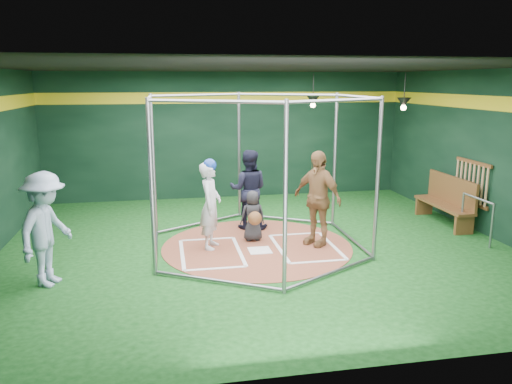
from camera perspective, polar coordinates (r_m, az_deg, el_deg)
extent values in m
cube|color=#0D3A10|center=(10.09, 0.10, -6.29)|extent=(10.00, 9.00, 0.02)
cube|color=black|center=(9.55, 0.11, 14.06)|extent=(10.00, 9.00, 0.02)
cube|color=black|center=(14.08, -3.31, 6.43)|extent=(10.00, 0.10, 3.50)
cube|color=black|center=(5.41, 9.01, -3.73)|extent=(10.00, 0.10, 3.50)
cube|color=black|center=(11.67, 25.08, 4.00)|extent=(0.10, 9.00, 3.50)
cube|color=yellow|center=(13.97, -3.35, 10.71)|extent=(10.00, 0.01, 0.30)
cube|color=yellow|center=(11.56, 25.44, 9.14)|extent=(0.01, 9.00, 0.30)
cylinder|color=brown|center=(10.09, 0.11, -6.20)|extent=(3.80, 3.80, 0.01)
cube|color=white|center=(9.80, 0.43, -6.69)|extent=(0.43, 0.43, 0.01)
cube|color=white|center=(10.53, -5.62, -5.39)|extent=(1.10, 0.07, 0.01)
cube|color=white|center=(8.93, -4.64, -8.71)|extent=(1.10, 0.07, 0.01)
cube|color=white|center=(9.69, -8.43, -7.06)|extent=(0.07, 1.70, 0.01)
cube|color=white|center=(9.79, -1.94, -6.74)|extent=(0.07, 1.70, 0.01)
cube|color=white|center=(10.84, 4.47, -4.82)|extent=(1.10, 0.07, 0.01)
cube|color=white|center=(9.30, 7.20, -7.89)|extent=(1.10, 0.07, 0.01)
cube|color=white|center=(9.93, 2.66, -6.45)|extent=(0.07, 1.70, 0.01)
cube|color=white|center=(10.23, 8.70, -6.02)|extent=(0.07, 1.70, 0.01)
cylinder|color=gray|center=(11.32, 8.99, 3.52)|extent=(0.07, 0.07, 3.00)
cylinder|color=gray|center=(11.94, -1.94, 4.14)|extent=(0.07, 0.07, 3.00)
cylinder|color=gray|center=(10.68, -11.63, 2.87)|extent=(0.07, 0.07, 3.00)
cylinder|color=gray|center=(8.42, -11.85, 0.29)|extent=(0.07, 0.07, 3.00)
cylinder|color=gray|center=(7.51, 3.37, -0.95)|extent=(0.07, 0.07, 3.00)
cylinder|color=gray|center=(9.22, 13.73, 1.26)|extent=(0.07, 0.07, 3.00)
cylinder|color=gray|center=(11.45, 3.47, 11.04)|extent=(2.02, 1.20, 0.06)
cylinder|color=gray|center=(11.89, 3.29, -3.07)|extent=(2.02, 1.20, 0.06)
cylinder|color=gray|center=(11.14, -6.71, 10.94)|extent=(2.02, 1.20, 0.06)
cylinder|color=gray|center=(11.59, -6.34, -3.55)|extent=(2.02, 1.20, 0.06)
cylinder|color=gray|center=(9.39, -12.13, 10.46)|extent=(0.06, 2.30, 0.06)
cylinder|color=gray|center=(9.92, -11.35, -6.52)|extent=(0.06, 2.30, 0.06)
cylinder|color=gray|center=(7.70, -4.87, 10.28)|extent=(2.02, 1.20, 0.06)
cylinder|color=gray|center=(8.34, -4.50, -10.06)|extent=(2.02, 1.20, 0.06)
cylinder|color=gray|center=(8.15, 9.44, 10.28)|extent=(2.02, 1.20, 0.06)
cylinder|color=gray|center=(8.75, 8.75, -9.05)|extent=(2.02, 1.20, 0.06)
cylinder|color=gray|center=(10.11, 11.47, 10.62)|extent=(0.06, 2.30, 0.06)
cylinder|color=gray|center=(10.60, 10.79, -5.23)|extent=(0.06, 2.30, 0.06)
cube|color=brown|center=(11.99, 23.63, 3.12)|extent=(0.05, 1.25, 0.08)
cube|color=brown|center=(12.16, 23.26, -1.06)|extent=(0.05, 1.25, 0.08)
cylinder|color=tan|center=(11.61, 24.86, 0.47)|extent=(0.06, 0.06, 0.85)
cylinder|color=tan|center=(11.74, 24.42, 0.63)|extent=(0.06, 0.06, 0.85)
cylinder|color=tan|center=(11.86, 23.99, 0.78)|extent=(0.06, 0.06, 0.85)
cylinder|color=tan|center=(11.99, 23.58, 0.94)|extent=(0.06, 0.06, 0.85)
cylinder|color=tan|center=(12.12, 23.17, 1.08)|extent=(0.06, 0.06, 0.85)
cylinder|color=tan|center=(12.25, 22.76, 1.23)|extent=(0.06, 0.06, 0.85)
cylinder|color=tan|center=(12.38, 22.37, 1.37)|extent=(0.06, 0.06, 0.85)
cylinder|color=tan|center=(12.51, 21.98, 1.51)|extent=(0.06, 0.06, 0.85)
cone|color=black|center=(13.59, 6.53, 10.38)|extent=(0.34, 0.34, 0.22)
sphere|color=#FFD899|center=(13.59, 6.51, 9.84)|extent=(0.14, 0.14, 0.14)
cylinder|color=black|center=(13.58, 6.57, 11.86)|extent=(0.02, 0.02, 0.70)
cone|color=black|center=(12.77, 16.54, 9.82)|extent=(0.34, 0.34, 0.22)
sphere|color=#FFD899|center=(12.78, 16.50, 9.24)|extent=(0.14, 0.14, 0.14)
cylinder|color=black|center=(12.76, 16.64, 11.38)|extent=(0.02, 0.02, 0.70)
imported|color=silver|center=(9.79, -5.23, -1.56)|extent=(0.59, 0.72, 1.72)
sphere|color=navy|center=(9.63, -5.32, 3.05)|extent=(0.26, 0.26, 0.26)
imported|color=#B3814C|center=(10.02, 6.99, -0.70)|extent=(1.03, 1.18, 1.91)
imported|color=black|center=(10.29, -0.38, -2.73)|extent=(0.52, 0.35, 1.05)
sphere|color=brown|center=(10.05, -0.13, -3.02)|extent=(0.28, 0.28, 0.28)
imported|color=black|center=(11.07, -0.87, 0.30)|extent=(1.00, 0.87, 1.77)
imported|color=#96ACC7|center=(8.67, -22.88, -3.95)|extent=(1.09, 1.38, 1.87)
cube|color=brown|center=(12.32, 20.63, -1.40)|extent=(0.45, 1.92, 0.06)
cube|color=brown|center=(12.34, 21.48, 0.23)|extent=(0.06, 1.92, 0.64)
cube|color=brown|center=(11.69, 22.68, -3.49)|extent=(0.43, 0.09, 0.43)
cube|color=brown|center=(13.09, 18.65, -1.52)|extent=(0.43, 0.09, 0.43)
cylinder|color=gray|center=(10.91, 25.36, -3.52)|extent=(0.05, 0.05, 0.91)
cylinder|color=gray|center=(11.71, 22.50, -2.22)|extent=(0.05, 0.05, 0.91)
cylinder|color=gray|center=(11.21, 24.07, -0.70)|extent=(0.05, 1.01, 0.05)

